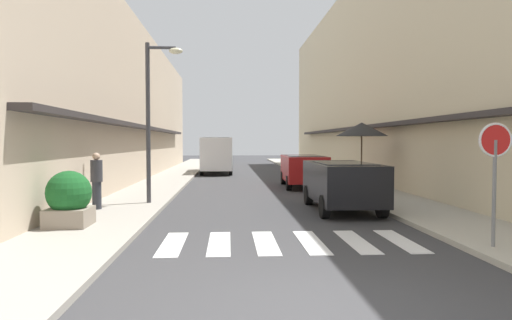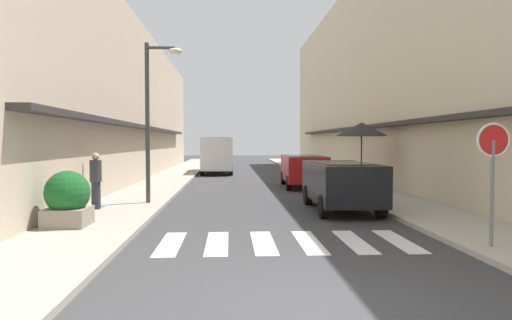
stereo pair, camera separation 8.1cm
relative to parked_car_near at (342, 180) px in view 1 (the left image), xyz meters
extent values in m
plane|color=#38383A|center=(-2.19, 8.89, -0.92)|extent=(93.03, 93.03, 0.00)
cube|color=#9E998E|center=(-6.64, 8.89, -0.86)|extent=(2.40, 59.20, 0.12)
cube|color=#ADA899|center=(2.25, 8.89, -0.86)|extent=(2.40, 59.20, 0.12)
cube|color=#C6B299|center=(-10.34, 10.01, 3.15)|extent=(5.00, 40.06, 8.14)
cube|color=#332D2D|center=(-7.59, 10.01, 1.88)|extent=(0.50, 28.04, 0.16)
cube|color=beige|center=(5.95, 10.01, 4.62)|extent=(5.00, 40.06, 11.09)
cube|color=#332D2D|center=(3.20, 10.01, 1.88)|extent=(0.50, 28.04, 0.16)
cube|color=silver|center=(-4.57, -4.13, -0.91)|extent=(0.45, 2.20, 0.01)
cube|color=silver|center=(-3.62, -4.13, -0.91)|extent=(0.45, 2.20, 0.01)
cube|color=silver|center=(-2.67, -4.13, -0.91)|extent=(0.45, 2.20, 0.01)
cube|color=silver|center=(-1.72, -4.13, -0.91)|extent=(0.45, 2.20, 0.01)
cube|color=silver|center=(-0.77, -4.13, -0.91)|extent=(0.45, 2.20, 0.01)
cube|color=silver|center=(0.18, -4.13, -0.91)|extent=(0.45, 2.20, 0.01)
cube|color=black|center=(0.00, 0.04, -0.04)|extent=(1.81, 4.06, 1.13)
cube|color=black|center=(0.00, -0.17, 0.27)|extent=(1.50, 2.28, 0.56)
cylinder|color=black|center=(-0.78, 1.38, -0.60)|extent=(0.23, 0.64, 0.64)
cylinder|color=black|center=(0.81, 1.36, -0.60)|extent=(0.23, 0.64, 0.64)
cylinder|color=black|center=(-0.81, -1.28, -0.60)|extent=(0.23, 0.64, 0.64)
cylinder|color=black|center=(0.78, -1.31, -0.60)|extent=(0.23, 0.64, 0.64)
cube|color=maroon|center=(0.00, 7.03, -0.04)|extent=(1.90, 4.28, 1.13)
cube|color=black|center=(0.00, 6.82, 0.27)|extent=(1.56, 2.41, 0.56)
cylinder|color=black|center=(-0.74, 8.45, -0.60)|extent=(0.24, 0.65, 0.64)
cylinder|color=black|center=(0.85, 8.39, -0.60)|extent=(0.24, 0.65, 0.64)
cylinder|color=black|center=(-0.85, 5.67, -0.60)|extent=(0.24, 0.65, 0.64)
cylinder|color=black|center=(0.74, 5.61, -0.60)|extent=(0.24, 0.65, 0.64)
cube|color=silver|center=(-4.24, 16.20, 0.41)|extent=(2.06, 5.44, 2.03)
cube|color=black|center=(-4.24, 15.93, 1.17)|extent=(1.70, 3.06, 0.56)
cylinder|color=black|center=(-5.17, 17.97, -0.60)|extent=(0.23, 0.64, 0.64)
cylinder|color=black|center=(-3.38, 18.00, -0.60)|extent=(0.23, 0.64, 0.64)
cylinder|color=black|center=(-5.10, 14.40, -0.60)|extent=(0.23, 0.64, 0.64)
cylinder|color=black|center=(-3.31, 14.44, -0.60)|extent=(0.23, 0.64, 0.64)
cylinder|color=slate|center=(1.54, -5.20, 0.20)|extent=(0.07, 0.07, 2.00)
cylinder|color=red|center=(1.54, -5.20, 1.20)|extent=(0.64, 0.03, 0.64)
torus|color=white|center=(1.54, -5.20, 1.20)|extent=(0.65, 0.05, 0.65)
cylinder|color=#38383D|center=(-6.01, 1.32, 1.77)|extent=(0.14, 0.14, 5.13)
cylinder|color=#38383D|center=(-5.56, 1.32, 4.18)|extent=(0.90, 0.10, 0.10)
ellipsoid|color=beige|center=(-5.11, 1.32, 4.08)|extent=(0.44, 0.28, 0.20)
cylinder|color=#262626|center=(1.98, 4.60, -0.77)|extent=(0.48, 0.48, 0.06)
cylinder|color=#4C3823|center=(1.98, 4.60, 0.44)|extent=(0.06, 0.06, 2.48)
cone|color=black|center=(1.98, 4.60, 1.68)|extent=(2.09, 2.09, 0.55)
cube|color=gray|center=(-7.15, -2.63, -0.59)|extent=(0.95, 0.95, 0.42)
sphere|color=#195623|center=(-7.15, -2.63, -0.02)|extent=(1.03, 1.03, 1.03)
cylinder|color=#282B33|center=(-7.28, 0.01, -0.40)|extent=(0.26, 0.26, 0.80)
cylinder|color=#333338|center=(-7.28, 0.01, 0.32)|extent=(0.34, 0.34, 0.63)
sphere|color=tan|center=(-7.28, 0.01, 0.74)|extent=(0.22, 0.22, 0.22)
camera|label=1|loc=(-3.42, -13.20, 1.17)|focal=31.22mm
camera|label=2|loc=(-3.34, -13.20, 1.17)|focal=31.22mm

